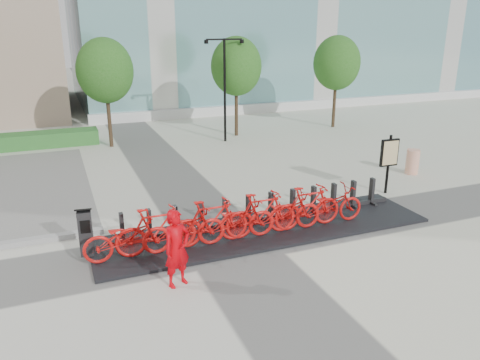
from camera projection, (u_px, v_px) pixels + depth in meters
name	position (u px, v px, depth m)	size (l,w,h in m)	color
ground	(226.00, 243.00, 12.60)	(120.00, 120.00, 0.00)	beige
hedge_b	(33.00, 140.00, 22.36)	(6.00, 1.20, 0.70)	#327733
tree_1	(105.00, 71.00, 21.52)	(2.60, 2.60, 5.10)	black
tree_2	(236.00, 66.00, 23.81)	(2.60, 2.60, 5.10)	black
tree_3	(337.00, 63.00, 25.93)	(2.60, 2.60, 5.10)	black
streetlamp	(225.00, 78.00, 22.72)	(2.00, 0.20, 5.00)	black
dock_pad	(265.00, 230.00, 13.31)	(9.60, 2.40, 0.08)	black
dock_rail_posts	(261.00, 208.00, 13.60)	(8.02, 0.50, 0.85)	black
bike_0	(127.00, 237.00, 11.44)	(0.74, 2.13, 1.12)	red
bike_1	(156.00, 230.00, 11.67)	(0.58, 2.07, 1.24)	red
bike_2	(184.00, 228.00, 11.94)	(0.74, 2.13, 1.12)	red
bike_3	(211.00, 222.00, 12.18)	(0.58, 2.07, 1.24)	red
bike_4	(237.00, 220.00, 12.45)	(0.74, 2.13, 1.12)	red
bike_5	(261.00, 214.00, 12.69)	(0.58, 2.07, 1.24)	red
bike_6	(285.00, 212.00, 12.96)	(0.74, 2.13, 1.12)	red
bike_7	(308.00, 207.00, 13.20)	(0.58, 2.07, 1.24)	red
bike_8	(329.00, 205.00, 13.47)	(0.74, 2.13, 1.12)	red
kiosk	(86.00, 232.00, 11.59)	(0.43, 0.37, 1.29)	black
worker_red	(177.00, 248.00, 10.30)	(0.65, 0.43, 1.80)	#D10009
construction_barrel	(412.00, 162.00, 18.35)	(0.50, 0.50, 0.97)	#EC5B23
map_sign	(389.00, 155.00, 15.93)	(0.68, 0.13, 2.07)	black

